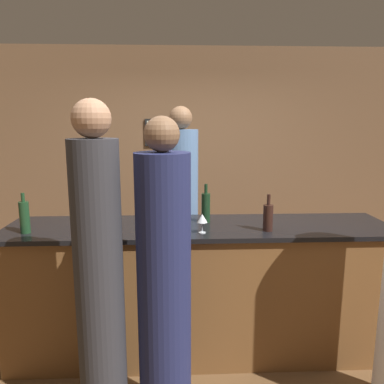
{
  "coord_description": "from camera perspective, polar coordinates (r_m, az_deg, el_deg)",
  "views": [
    {
      "loc": [
        -0.18,
        -2.84,
        1.89
      ],
      "look_at": [
        -0.05,
        0.1,
        1.33
      ],
      "focal_mm": 35.0,
      "sensor_mm": 36.0,
      "label": 1
    }
  ],
  "objects": [
    {
      "name": "wine_bottle_2",
      "position": [
        2.99,
        -24.17,
        -3.46
      ],
      "size": [
        0.07,
        0.07,
        0.3
      ],
      "color": "#19381E",
      "rests_on": "bar_counter"
    },
    {
      "name": "wine_glass_0",
      "position": [
        2.89,
        -16.09,
        -3.27
      ],
      "size": [
        0.07,
        0.07,
        0.17
      ],
      "color": "silver",
      "rests_on": "bar_counter"
    },
    {
      "name": "guest_0",
      "position": [
        2.29,
        -13.93,
        -13.43
      ],
      "size": [
        0.28,
        0.28,
        2.01
      ],
      "color": "#2D2D33",
      "rests_on": "ground_plane"
    },
    {
      "name": "bartender",
      "position": [
        3.65,
        -1.66,
        -4.08
      ],
      "size": [
        0.33,
        0.33,
        2.03
      ],
      "rotation": [
        0.0,
        0.0,
        3.14
      ],
      "color": "#4C6B93",
      "rests_on": "ground_plane"
    },
    {
      "name": "wine_bottle_1",
      "position": [
        2.85,
        11.51,
        -3.76
      ],
      "size": [
        0.07,
        0.07,
        0.28
      ],
      "color": "black",
      "rests_on": "bar_counter"
    },
    {
      "name": "wine_glass_2",
      "position": [
        2.64,
        -3.72,
        -4.3
      ],
      "size": [
        0.08,
        0.08,
        0.16
      ],
      "color": "silver",
      "rests_on": "bar_counter"
    },
    {
      "name": "guest_2",
      "position": [
        2.31,
        -4.28,
        -14.59
      ],
      "size": [
        0.32,
        0.32,
        1.92
      ],
      "color": "#1E234C",
      "rests_on": "ground_plane"
    },
    {
      "name": "back_wall",
      "position": [
        4.86,
        -0.36,
        4.96
      ],
      "size": [
        8.0,
        0.08,
        2.8
      ],
      "color": "brown",
      "rests_on": "ground_plane"
    },
    {
      "name": "wine_glass_1",
      "position": [
        2.74,
        1.57,
        -4.11
      ],
      "size": [
        0.08,
        0.08,
        0.14
      ],
      "color": "silver",
      "rests_on": "bar_counter"
    },
    {
      "name": "bar_counter",
      "position": [
        3.15,
        1.08,
        -14.61
      ],
      "size": [
        3.03,
        0.7,
        1.08
      ],
      "color": "brown",
      "rests_on": "ground_plane"
    },
    {
      "name": "ground_plane",
      "position": [
        3.41,
        1.05,
        -22.87
      ],
      "size": [
        14.0,
        14.0,
        0.0
      ],
      "primitive_type": "plane",
      "color": "brown"
    },
    {
      "name": "wine_bottle_0",
      "position": [
        3.02,
        2.12,
        -2.31
      ],
      "size": [
        0.07,
        0.07,
        0.31
      ],
      "color": "black",
      "rests_on": "bar_counter"
    }
  ]
}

